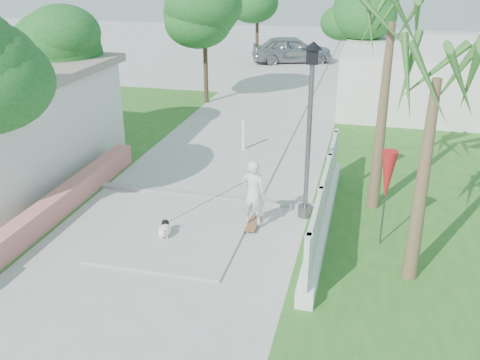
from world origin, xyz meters
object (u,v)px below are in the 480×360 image
(street_lamp, at_px, (309,126))
(parked_car, at_px, (292,49))
(bollard, at_px, (244,135))
(skateboarder, at_px, (217,200))
(patio_umbrella, at_px, (387,177))
(dog, at_px, (165,230))

(street_lamp, xyz_separation_m, parked_car, (-3.60, 21.05, -1.59))
(bollard, bearing_deg, skateboarder, -83.02)
(bollard, bearing_deg, parked_car, 93.11)
(patio_umbrella, bearing_deg, bollard, 129.91)
(dog, bearing_deg, street_lamp, 16.93)
(patio_umbrella, distance_m, parked_car, 22.74)
(street_lamp, xyz_separation_m, bollard, (-2.70, 4.50, -1.84))
(street_lamp, bearing_deg, patio_umbrella, -27.76)
(skateboarder, relative_size, dog, 3.74)
(patio_umbrella, height_order, parked_car, patio_umbrella)
(skateboarder, xyz_separation_m, dog, (-1.09, -0.75, -0.55))
(skateboarder, bearing_deg, bollard, -77.48)
(street_lamp, relative_size, skateboarder, 2.00)
(patio_umbrella, bearing_deg, dog, -169.08)
(skateboarder, distance_m, dog, 1.43)
(bollard, relative_size, patio_umbrella, 0.47)
(patio_umbrella, xyz_separation_m, parked_car, (-5.50, 22.05, -0.85))
(street_lamp, bearing_deg, bollard, 120.96)
(street_lamp, relative_size, patio_umbrella, 1.93)
(street_lamp, xyz_separation_m, dog, (-3.09, -1.96, -2.20))
(bollard, height_order, parked_car, parked_car)
(bollard, distance_m, parked_car, 16.58)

